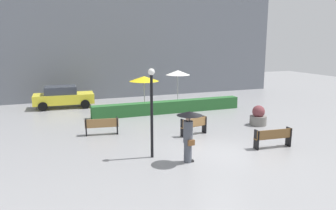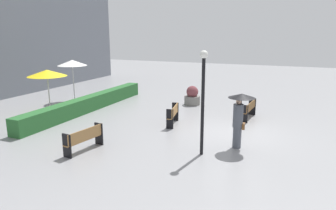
# 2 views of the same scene
# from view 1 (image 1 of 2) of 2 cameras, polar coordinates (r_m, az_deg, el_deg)

# --- Properties ---
(ground_plane) EXTENTS (60.00, 60.00, 0.00)m
(ground_plane) POSITION_cam_1_polar(r_m,az_deg,el_deg) (14.60, 8.97, -8.34)
(ground_plane) COLOR gray
(bench_far_left) EXTENTS (1.74, 0.63, 0.87)m
(bench_far_left) POSITION_cam_1_polar(r_m,az_deg,el_deg) (17.39, -11.42, -3.47)
(bench_far_left) COLOR #9E7242
(bench_far_left) RESTS_ON ground
(bench_near_right) EXTENTS (1.82, 0.52, 0.89)m
(bench_near_right) POSITION_cam_1_polar(r_m,az_deg,el_deg) (15.76, 17.80, -5.26)
(bench_near_right) COLOR brown
(bench_near_right) RESTS_ON ground
(bench_mid_center) EXTENTS (1.54, 0.60, 0.92)m
(bench_mid_center) POSITION_cam_1_polar(r_m,az_deg,el_deg) (17.05, 4.55, -3.44)
(bench_mid_center) COLOR #9E7242
(bench_mid_center) RESTS_ON ground
(pedestrian_with_umbrella) EXTENTS (1.02, 1.02, 2.12)m
(pedestrian_with_umbrella) POSITION_cam_1_polar(r_m,az_deg,el_deg) (13.06, 3.62, -4.17)
(pedestrian_with_umbrella) COLOR #4C515B
(pedestrian_with_umbrella) RESTS_ON ground
(planter_pot) EXTENTS (0.96, 0.96, 1.16)m
(planter_pot) POSITION_cam_1_polar(r_m,az_deg,el_deg) (19.70, 15.38, -1.96)
(planter_pot) COLOR slate
(planter_pot) RESTS_ON ground
(lamp_post) EXTENTS (0.28, 0.28, 3.74)m
(lamp_post) POSITION_cam_1_polar(r_m,az_deg,el_deg) (13.42, -2.86, 0.26)
(lamp_post) COLOR black
(lamp_post) RESTS_ON ground
(patio_umbrella_yellow) EXTENTS (2.06, 2.06, 2.36)m
(patio_umbrella_yellow) POSITION_cam_1_polar(r_m,az_deg,el_deg) (23.13, -4.17, 4.56)
(patio_umbrella_yellow) COLOR silver
(patio_umbrella_yellow) RESTS_ON ground
(patio_umbrella_white) EXTENTS (1.81, 1.81, 2.63)m
(patio_umbrella_white) POSITION_cam_1_polar(r_m,az_deg,el_deg) (24.65, 1.72, 5.62)
(patio_umbrella_white) COLOR silver
(patio_umbrella_white) RESTS_ON ground
(hedge_strip) EXTENTS (10.35, 0.70, 0.81)m
(hedge_strip) POSITION_cam_1_polar(r_m,az_deg,el_deg) (22.19, 0.17, -0.33)
(hedge_strip) COLOR #28602D
(hedge_strip) RESTS_ON ground
(building_facade) EXTENTS (28.00, 1.20, 8.78)m
(building_facade) POSITION_cam_1_polar(r_m,az_deg,el_deg) (28.71, -7.23, 10.22)
(building_facade) COLOR slate
(building_facade) RESTS_ON ground
(parked_car) EXTENTS (4.29, 2.16, 1.57)m
(parked_car) POSITION_cam_1_polar(r_m,az_deg,el_deg) (25.04, -17.75, 1.42)
(parked_car) COLOR yellow
(parked_car) RESTS_ON ground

